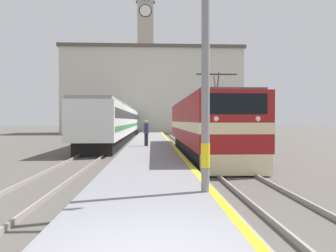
% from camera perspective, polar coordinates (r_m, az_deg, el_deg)
% --- Properties ---
extents(ground_plane, '(200.00, 200.00, 0.00)m').
position_cam_1_polar(ground_plane, '(34.37, -2.97, -2.68)').
color(ground_plane, '#514C47').
extents(platform, '(3.41, 140.00, 0.43)m').
position_cam_1_polar(platform, '(29.37, -2.98, -2.88)').
color(platform, slate).
rests_on(platform, ground).
extents(rail_track_near, '(2.84, 140.00, 0.16)m').
position_cam_1_polar(rail_track_near, '(29.56, 3.40, -3.22)').
color(rail_track_near, '#514C47').
rests_on(rail_track_near, ground).
extents(rail_track_far, '(2.83, 140.00, 0.16)m').
position_cam_1_polar(rail_track_far, '(29.60, -9.84, -3.22)').
color(rail_track_far, '#514C47').
rests_on(rail_track_far, ground).
extents(locomotive_train, '(2.92, 16.04, 4.52)m').
position_cam_1_polar(locomotive_train, '(20.37, 6.23, -0.08)').
color(locomotive_train, black).
rests_on(locomotive_train, ground).
extents(passenger_train, '(2.92, 51.80, 3.62)m').
position_cam_1_polar(passenger_train, '(44.68, -7.48, 0.68)').
color(passenger_train, black).
rests_on(passenger_train, ground).
extents(catenary_mast, '(2.20, 0.22, 8.56)m').
position_cam_1_polar(catenary_mast, '(8.54, 7.23, 18.52)').
color(catenary_mast, gray).
rests_on(catenary_mast, platform).
extents(person_on_platform, '(0.34, 0.34, 1.79)m').
position_cam_1_polar(person_on_platform, '(22.63, -3.81, -1.09)').
color(person_on_platform, '#23232D').
rests_on(person_on_platform, platform).
extents(clock_tower, '(3.75, 3.75, 27.55)m').
position_cam_1_polar(clock_tower, '(64.40, -3.93, 11.95)').
color(clock_tower, '#ADA393').
rests_on(clock_tower, ground).
extents(station_building, '(29.63, 10.43, 14.19)m').
position_cam_1_polar(station_building, '(56.59, -2.70, 5.97)').
color(station_building, beige).
rests_on(station_building, ground).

